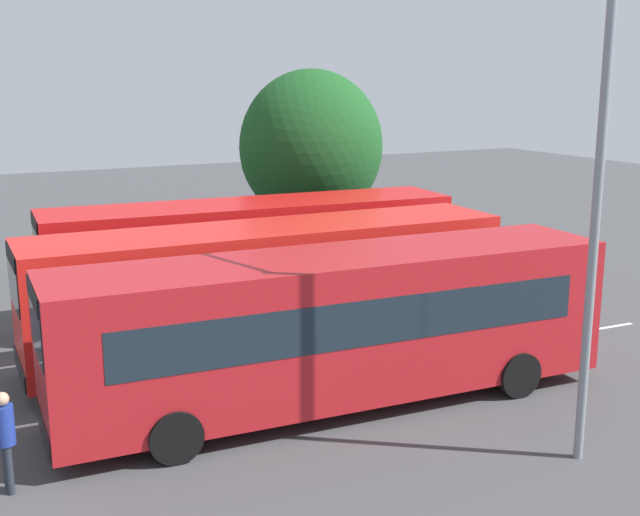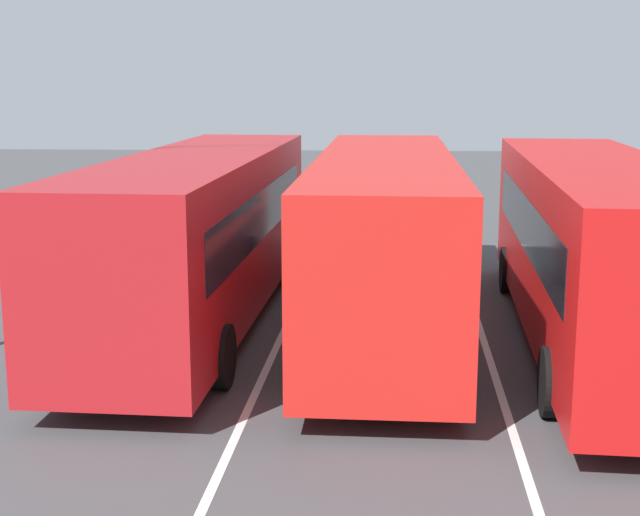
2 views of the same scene
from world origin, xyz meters
name	(u,v)px [view 2 (image 2 of 2)]	position (x,y,z in m)	size (l,w,h in m)	color
ground_plane	(382,333)	(0.00, 0.00, 0.00)	(82.09, 82.09, 0.00)	#424244
bus_far_left	(595,244)	(-0.37, -3.60, 1.73)	(11.57, 3.22, 3.14)	red
bus_center_left	(385,232)	(0.64, -0.04, 1.73)	(11.50, 2.82, 3.14)	red
bus_center_right	(201,230)	(0.70, 3.37, 1.73)	(11.53, 3.00, 3.14)	#AD191E
pedestrian	(219,216)	(7.07, 4.07, 1.01)	(0.34, 0.34, 1.72)	#232833
lane_stripe_outer_left	(482,334)	(0.00, -1.78, 0.00)	(18.15, 0.12, 0.01)	silver
lane_stripe_inner_left	(284,331)	(0.00, 1.78, 0.00)	(18.15, 0.12, 0.01)	silver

